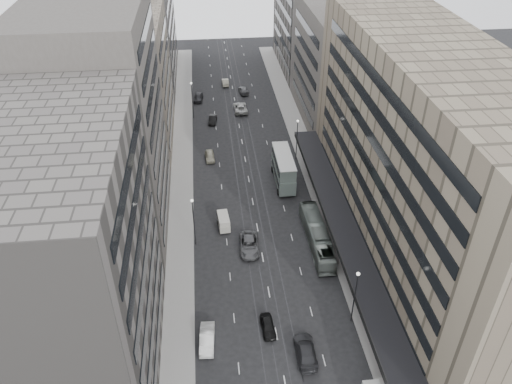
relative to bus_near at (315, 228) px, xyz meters
name	(u,v)px	position (x,y,z in m)	size (l,w,h in m)	color
ground	(270,297)	(-8.50, -11.87, -1.56)	(220.00, 220.00, 0.00)	black
sidewalk_right	(305,152)	(3.50, 25.63, -1.49)	(4.00, 125.00, 0.15)	gray
sidewalk_left	(182,158)	(-20.50, 25.63, -1.49)	(4.00, 125.00, 0.15)	gray
department_store	(423,161)	(12.95, -3.87, 13.39)	(19.20, 60.00, 30.00)	#7F725C
building_right_mid	(340,65)	(13.00, 40.13, 10.44)	(15.00, 28.00, 24.00)	#4B4641
building_right_far	(312,15)	(13.00, 70.13, 12.44)	(15.00, 32.00, 28.00)	#5E5A54
building_left_a	(68,269)	(-30.00, -19.87, 13.44)	(15.00, 28.00, 30.00)	#5E5A54
building_left_b	(103,126)	(-30.00, 7.13, 15.44)	(15.00, 26.00, 34.00)	#4B4641
building_left_c	(127,82)	(-30.00, 34.13, 10.94)	(15.00, 28.00, 25.00)	gray
building_left_d	(140,24)	(-30.00, 67.13, 12.44)	(15.00, 38.00, 28.00)	#5E5A54
lamp_right_near	(355,291)	(1.20, -16.87, 3.64)	(0.44, 0.44, 8.32)	#262628
lamp_right_far	(297,135)	(1.20, 23.13, 3.64)	(0.44, 0.44, 8.32)	#262628
lamp_left_near	(193,217)	(-18.20, 0.13, 3.64)	(0.44, 0.44, 8.32)	#262628
lamp_left_far	(192,96)	(-18.20, 43.13, 3.64)	(0.44, 0.44, 8.32)	#262628
bus_near	(315,228)	(0.00, 0.00, 0.00)	(2.62, 11.21, 3.12)	slate
bus_far	(320,245)	(0.00, -3.81, -0.05)	(2.53, 10.83, 3.02)	gray
double_decker	(284,168)	(-2.51, 15.28, 1.45)	(3.16, 10.21, 5.58)	slate
panel_van	(224,221)	(-13.75, 3.63, -0.29)	(2.05, 3.78, 2.30)	#B5B1A3
sedan_0	(268,326)	(-9.46, -17.20, -0.88)	(1.62, 4.02, 1.37)	black
sedan_1	(207,339)	(-17.00, -18.43, -0.75)	(1.71, 4.90, 1.62)	silver
sedan_2	(249,245)	(-10.27, -1.86, -0.72)	(2.80, 6.08, 1.69)	#4E4F51
sedan_3	(306,351)	(-5.56, -21.45, -0.72)	(2.35, 5.78, 1.68)	#262729
sedan_4	(210,156)	(-15.21, 24.83, -0.83)	(1.73, 4.29, 1.46)	#B3AE94
sedan_5	(213,119)	(-14.07, 40.42, -0.85)	(1.51, 4.34, 1.43)	black
sedan_6	(240,108)	(-7.64, 45.43, -0.70)	(2.84, 6.16, 1.71)	#B8B7B3
sedan_7	(243,90)	(-6.04, 55.41, -0.84)	(2.03, 4.99, 1.45)	#545456
sedan_8	(198,97)	(-17.00, 52.26, -0.73)	(1.96, 4.87, 1.66)	#232325
sedan_9	(225,82)	(-10.12, 60.95, -0.82)	(1.57, 4.49, 1.48)	#A39D87
pedestrian	(393,377)	(3.33, -26.14, -0.49)	(0.67, 0.44, 1.85)	black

